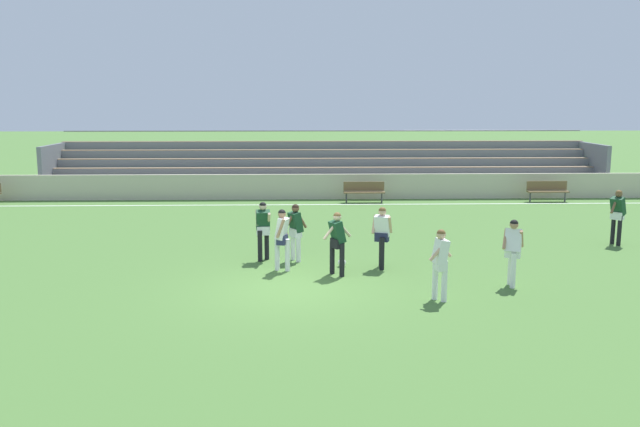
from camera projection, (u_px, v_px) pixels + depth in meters
The scene contains 15 objects.
ground_plane at pixel (291, 289), 15.96m from camera, with size 160.00×160.00×0.00m, color #477033.
field_line_sideline at pixel (295, 205), 28.66m from camera, with size 44.00×0.12×0.01m, color white.
sideline_wall at pixel (295, 187), 30.14m from camera, with size 48.00×0.16×1.14m, color beige.
bleacher_stand at pixel (326, 165), 32.88m from camera, with size 26.80×3.82×2.89m.
bench_centre_sideline at pixel (364, 190), 29.26m from camera, with size 1.80×0.40×0.90m.
bench_near_wall_gap at pixel (547, 189), 29.50m from camera, with size 1.80×0.40×0.90m.
player_dark_overlapping at pixel (337, 238), 17.04m from camera, with size 0.77×0.49×1.65m.
player_white_on_ball at pixel (382, 232), 17.75m from camera, with size 0.60×0.49×1.66m.
player_dark_trailing_run at pixel (296, 228), 18.56m from camera, with size 0.67×0.49×1.61m.
player_dark_challenging at pixel (618, 212), 20.63m from camera, with size 0.66×0.53×1.72m.
player_dark_wide_right at pixel (263, 226), 18.61m from camera, with size 0.46×0.63×1.66m.
player_white_dropping_back at pixel (440, 259), 14.88m from camera, with size 0.61×0.47×1.64m.
player_white_pressing_high at pixel (282, 234), 17.48m from camera, with size 0.41×0.53×1.65m.
player_white_deep_cover at pixel (513, 247), 16.02m from camera, with size 0.62×0.50×1.64m.
soccer_ball at pixel (342, 263), 18.05m from camera, with size 0.22×0.22×0.22m, color white.
Camera 1 is at (0.23, -15.44, 4.49)m, focal length 37.41 mm.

